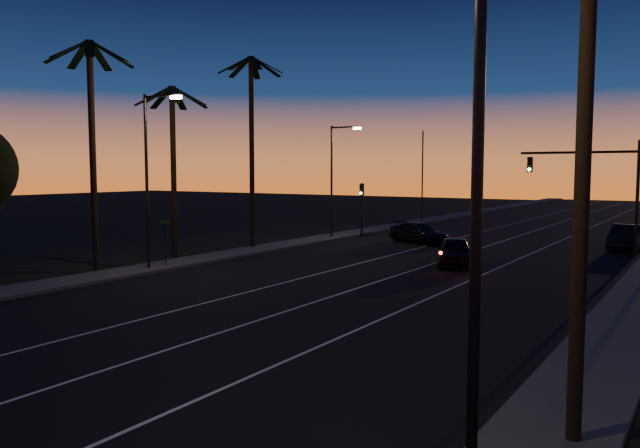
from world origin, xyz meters
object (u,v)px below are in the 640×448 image
Objects in this scene: utility_pole at (583,162)px; right_car at (626,237)px; lead_car at (455,251)px; signal_mast at (596,177)px; cross_car at (419,233)px.

right_car is (-2.89, 32.54, -4.49)m from utility_pole.
utility_pole is 1.87× the size of lead_car.
signal_mast is 11.89m from lead_car.
lead_car is 10.48m from cross_car.
signal_mast is 4.96m from right_car.
cross_car is (-11.31, -1.15, -4.06)m from signal_mast.
lead_car is at bearing -55.70° from cross_car.
signal_mast is (-4.46, 29.99, -0.53)m from utility_pole.
utility_pole is at bearing -63.95° from lead_car.
right_car is 0.94× the size of cross_car.
signal_mast is at bearing 98.47° from utility_pole.
lead_car is (-9.87, 20.19, -4.53)m from utility_pole.
utility_pole is 32.97m from right_car.
signal_mast is 1.33× the size of lead_car.
signal_mast reaches higher than lead_car.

